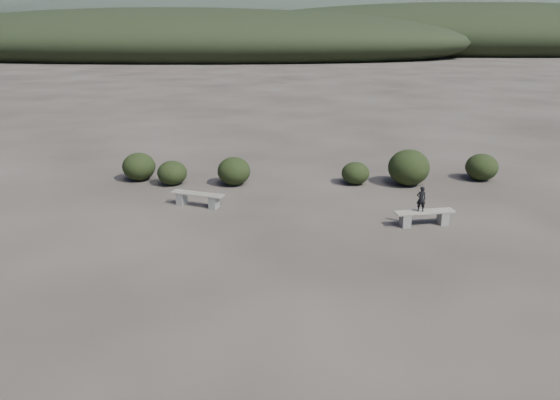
{
  "coord_description": "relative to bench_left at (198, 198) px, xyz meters",
  "views": [
    {
      "loc": [
        0.03,
        -12.62,
        6.42
      ],
      "look_at": [
        -0.65,
        3.5,
        1.1
      ],
      "focal_mm": 35.0,
      "sensor_mm": 36.0,
      "label": 1
    }
  ],
  "objects": [
    {
      "name": "bench_right",
      "position": [
        7.81,
        -1.61,
        0.0
      ],
      "size": [
        2.03,
        0.84,
        0.5
      ],
      "rotation": [
        0.0,
        0.0,
        0.22
      ],
      "color": "gray",
      "rests_on": "ground"
    },
    {
      "name": "bench_left",
      "position": [
        0.0,
        0.0,
        0.0
      ],
      "size": [
        2.01,
        0.99,
        0.49
      ],
      "rotation": [
        0.0,
        0.0,
        -0.31
      ],
      "color": "gray",
      "rests_on": "ground"
    },
    {
      "name": "mountain_ridges",
      "position": [
        -3.73,
        333.06,
        10.54
      ],
      "size": [
        500.0,
        400.0,
        56.0
      ],
      "color": "black",
      "rests_on": "ground"
    },
    {
      "name": "shrub_e",
      "position": [
        11.33,
        3.93,
        0.26
      ],
      "size": [
        1.34,
        1.34,
        1.12
      ],
      "primitive_type": "ellipsoid",
      "color": "black",
      "rests_on": "ground"
    },
    {
      "name": "seated_person",
      "position": [
        7.65,
        -1.65,
        0.62
      ],
      "size": [
        0.32,
        0.22,
        0.84
      ],
      "primitive_type": "imported",
      "rotation": [
        0.0,
        0.0,
        3.21
      ],
      "color": "black",
      "rests_on": "bench_right"
    },
    {
      "name": "shrub_b",
      "position": [
        0.99,
        2.78,
        0.28
      ],
      "size": [
        1.35,
        1.35,
        1.16
      ],
      "primitive_type": "ellipsoid",
      "color": "black",
      "rests_on": "ground"
    },
    {
      "name": "shrub_c",
      "position": [
        5.97,
        3.09,
        0.16
      ],
      "size": [
        1.15,
        1.15,
        0.92
      ],
      "primitive_type": "ellipsoid",
      "color": "black",
      "rests_on": "ground"
    },
    {
      "name": "shrub_a",
      "position": [
        -1.54,
        2.7,
        0.19
      ],
      "size": [
        1.21,
        1.21,
        0.99
      ],
      "primitive_type": "ellipsoid",
      "color": "black",
      "rests_on": "ground"
    },
    {
      "name": "shrub_f",
      "position": [
        -3.09,
        3.31,
        0.28
      ],
      "size": [
        1.37,
        1.37,
        1.16
      ],
      "primitive_type": "ellipsoid",
      "color": "black",
      "rests_on": "ground"
    },
    {
      "name": "shrub_d",
      "position": [
        8.11,
        3.07,
        0.43
      ],
      "size": [
        1.67,
        1.67,
        1.46
      ],
      "primitive_type": "ellipsoid",
      "color": "black",
      "rests_on": "ground"
    },
    {
      "name": "ground",
      "position": [
        3.75,
        -6.0,
        -0.3
      ],
      "size": [
        1200.0,
        1200.0,
        0.0
      ],
      "primitive_type": "plane",
      "color": "#322C27",
      "rests_on": "ground"
    }
  ]
}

